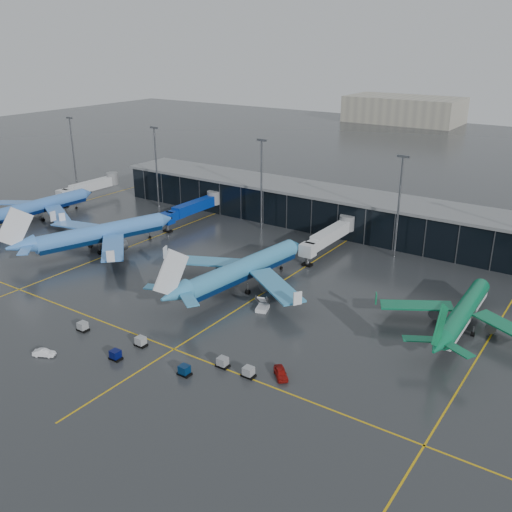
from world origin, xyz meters
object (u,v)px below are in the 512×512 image
Objects in this scene: airliner_klm_near at (244,257)px; service_van_white at (44,353)px; airliner_klm_west at (41,198)px; airliner_aer_lingus at (465,301)px; service_van_red at (281,373)px; baggage_carts at (163,354)px; mobile_airstair at (262,307)px; airliner_arkefly at (101,223)px.

airliner_klm_near is 45.03m from service_van_white.
airliner_klm_near is (79.75, -7.10, 0.56)m from airliner_klm_west.
airliner_klm_near is 1.23× the size of airliner_aer_lingus.
airliner_klm_west is at bearing 118.78° from service_van_red.
airliner_klm_near is at bearing -171.61° from airliner_aer_lingus.
baggage_carts is 9.56× the size of service_van_white.
airliner_klm_west is at bearing 152.62° from mobile_airstair.
service_van_red is at bearing -38.57° from airliner_klm_near.
airliner_arkefly is 11.95× the size of service_van_white.
airliner_aer_lingus reaches higher than baggage_carts.
airliner_klm_near is 12.12× the size of mobile_airstair.
airliner_klm_west is at bearing 26.70° from service_van_white.
airliner_arkefly reaches higher than airliner_klm_west.
airliner_arkefly is at bearing 155.22° from mobile_airstair.
airliner_klm_west is at bearing -174.27° from airliner_arkefly.
baggage_carts is at bearing -135.89° from airliner_aer_lingus.
airliner_arkefly is 54.42m from mobile_airstair.
mobile_airstair is at bearing 81.11° from baggage_carts.
mobile_airstair reaches higher than baggage_carts.
airliner_aer_lingus is 9.58× the size of service_van_white.
airliner_klm_near is 45.65m from airliner_aer_lingus.
airliner_klm_west reaches higher than service_van_white.
service_van_white is at bearing 161.28° from service_van_red.
airliner_arkefly is 53.46m from service_van_white.
airliner_klm_west reaches higher than mobile_airstair.
airliner_aer_lingus reaches higher than service_van_white.
airliner_aer_lingus is at bearing 15.56° from service_van_red.
airliner_aer_lingus is at bearing 24.13° from airliner_arkefly.
airliner_klm_near is at bearing 100.33° from baggage_carts.
airliner_aer_lingus reaches higher than mobile_airstair.
service_van_red is 41.02m from service_van_white.
airliner_arkefly is 74.00m from service_van_red.
airliner_aer_lingus is 38.54m from mobile_airstair.
service_van_white is (32.46, -42.00, -6.41)m from airliner_arkefly.
airliner_arkefly is at bearing -175.59° from airliner_aer_lingus.
airliner_klm_near is at bearing -3.27° from airliner_klm_west.
airliner_aer_lingus is (89.00, 8.61, -1.40)m from airliner_arkefly.
service_van_red is at bearing -15.41° from airliner_klm_west.
airliner_klm_near is 36.66m from service_van_red.
airliner_arkefly reaches higher than mobile_airstair.
airliner_arkefly is 10.31× the size of service_van_red.
mobile_airstair is at bearing 86.73° from service_van_red.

